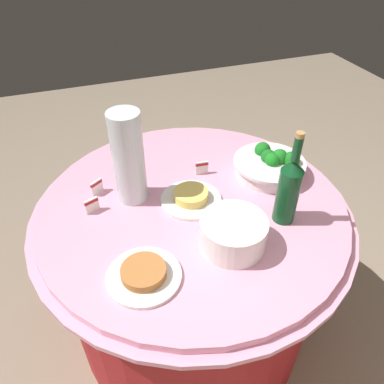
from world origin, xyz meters
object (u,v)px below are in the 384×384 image
at_px(serving_tongs, 131,176).
at_px(food_plate_peanuts, 144,274).
at_px(plate_stack, 233,233).
at_px(decorative_fruit_vase, 129,163).
at_px(food_plate_noodles, 190,198).
at_px(wine_bottle, 289,189).
at_px(broccoli_bowl, 270,165).
at_px(label_placard_rear, 92,205).
at_px(label_placard_mid, 202,167).
at_px(label_placard_front, 97,186).

relative_size(serving_tongs, food_plate_peanuts, 0.75).
bearing_deg(plate_stack, serving_tongs, -63.99).
xyz_separation_m(decorative_fruit_vase, food_plate_noodles, (-0.19, 0.09, -0.13)).
bearing_deg(serving_tongs, decorative_fruit_vase, 81.86).
relative_size(plate_stack, serving_tongs, 1.27).
distance_m(wine_bottle, decorative_fruit_vase, 0.54).
bearing_deg(food_plate_peanuts, food_plate_noodles, -130.75).
xyz_separation_m(broccoli_bowl, food_plate_noodles, (0.35, 0.05, -0.03)).
distance_m(plate_stack, food_plate_noodles, 0.25).
xyz_separation_m(food_plate_noodles, label_placard_rear, (0.34, -0.06, 0.01)).
bearing_deg(label_placard_rear, decorative_fruit_vase, -168.24).
xyz_separation_m(broccoli_bowl, label_placard_rear, (0.69, -0.01, -0.01)).
bearing_deg(label_placard_mid, food_plate_peanuts, 51.07).
relative_size(plate_stack, label_placard_mid, 3.82).
height_order(plate_stack, food_plate_peanuts, plate_stack).
bearing_deg(serving_tongs, wine_bottle, 136.98).
bearing_deg(label_placard_front, plate_stack, 131.82).
height_order(wine_bottle, food_plate_noodles, wine_bottle).
xyz_separation_m(serving_tongs, food_plate_peanuts, (0.07, 0.49, 0.01)).
relative_size(plate_stack, food_plate_peanuts, 0.95).
relative_size(serving_tongs, label_placard_mid, 3.00).
bearing_deg(plate_stack, food_plate_peanuts, 6.31).
distance_m(plate_stack, label_placard_mid, 0.39).
xyz_separation_m(food_plate_peanuts, food_plate_noodles, (-0.24, -0.28, 0.00)).
bearing_deg(decorative_fruit_vase, plate_stack, 125.61).
relative_size(broccoli_bowl, decorative_fruit_vase, 0.82).
distance_m(serving_tongs, food_plate_noodles, 0.28).
xyz_separation_m(wine_bottle, decorative_fruit_vase, (0.46, -0.29, 0.02)).
xyz_separation_m(decorative_fruit_vase, label_placard_mid, (-0.29, -0.05, -0.12)).
xyz_separation_m(serving_tongs, label_placard_mid, (-0.27, 0.07, 0.03)).
height_order(broccoli_bowl, serving_tongs, broccoli_bowl).
relative_size(serving_tongs, label_placard_rear, 3.00).
bearing_deg(plate_stack, food_plate_noodles, -77.11).
xyz_separation_m(label_placard_front, label_placard_mid, (-0.41, 0.02, 0.00)).
distance_m(food_plate_peanuts, label_placard_rear, 0.35).
bearing_deg(label_placard_rear, food_plate_noodles, 169.43).
relative_size(plate_stack, label_placard_rear, 3.82).
bearing_deg(food_plate_noodles, label_placard_mid, -125.17).
xyz_separation_m(food_plate_noodles, label_placard_mid, (-0.10, -0.14, 0.01)).
relative_size(food_plate_peanuts, food_plate_noodles, 1.00).
relative_size(label_placard_mid, label_placard_rear, 1.00).
bearing_deg(food_plate_peanuts, plate_stack, -173.69).
bearing_deg(serving_tongs, label_placard_front, 22.41).
height_order(broccoli_bowl, food_plate_peanuts, broccoli_bowl).
bearing_deg(label_placard_mid, label_placard_front, -2.30).
bearing_deg(decorative_fruit_vase, wine_bottle, 147.83).
xyz_separation_m(wine_bottle, label_placard_rear, (0.61, -0.26, -0.10)).
xyz_separation_m(broccoli_bowl, serving_tongs, (0.52, -0.16, -0.04)).
relative_size(decorative_fruit_vase, serving_tongs, 2.06).
relative_size(decorative_fruit_vase, label_placard_front, 6.18).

